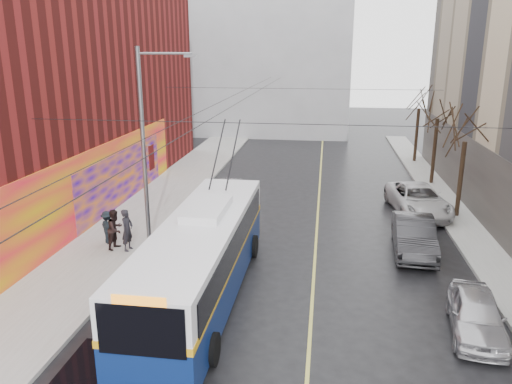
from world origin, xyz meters
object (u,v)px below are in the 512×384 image
at_px(tree_mid, 439,107).
at_px(parked_car_a, 476,314).
at_px(parked_car_c, 418,199).
at_px(following_car, 224,193).
at_px(pedestrian_b, 115,229).
at_px(tree_near, 467,127).
at_px(pedestrian_c, 108,227).
at_px(pedestrian_a, 127,230).
at_px(trolleybus, 202,257).
at_px(tree_far, 420,99).
at_px(streetlight_pole, 147,143).
at_px(parked_car_b, 414,236).

bearing_deg(tree_mid, parked_car_a, -96.71).
xyz_separation_m(parked_car_c, following_car, (-11.01, -0.02, -0.03)).
distance_m(tree_mid, parked_car_c, 8.10).
relative_size(following_car, pedestrian_b, 2.45).
height_order(tree_near, pedestrian_c, tree_near).
bearing_deg(following_car, parked_car_a, -46.48).
bearing_deg(following_car, pedestrian_a, -107.74).
height_order(trolleybus, parked_car_a, trolleybus).
xyz_separation_m(tree_mid, parked_car_c, (-2.00, -6.46, -4.45)).
bearing_deg(tree_far, streetlight_pole, -127.12).
bearing_deg(following_car, pedestrian_c, -117.45).
distance_m(following_car, pedestrian_c, 8.12).
height_order(parked_car_a, pedestrian_b, pedestrian_b).
bearing_deg(parked_car_c, streetlight_pole, -160.64).
distance_m(tree_near, parked_car_a, 12.88).
bearing_deg(trolleybus, pedestrian_a, 140.61).
bearing_deg(parked_car_b, pedestrian_b, -168.85).
bearing_deg(tree_near, following_car, 177.74).
bearing_deg(tree_near, streetlight_pole, -158.38).
xyz_separation_m(tree_mid, parked_car_a, (-2.23, -18.93, -4.57)).
xyz_separation_m(streetlight_pole, pedestrian_c, (-1.94, -0.51, -3.91)).
height_order(trolleybus, parked_car_c, trolleybus).
height_order(parked_car_a, pedestrian_c, pedestrian_c).
xyz_separation_m(pedestrian_a, pedestrian_c, (-1.22, 0.65, -0.17)).
xyz_separation_m(parked_car_b, pedestrian_a, (-12.73, -1.88, 0.30)).
bearing_deg(trolleybus, parked_car_c, 50.19).
bearing_deg(parked_car_c, pedestrian_b, -159.41).
xyz_separation_m(tree_near, parked_car_b, (-3.13, -5.28, -4.17)).
relative_size(parked_car_a, following_car, 0.88).
bearing_deg(parked_car_c, trolleybus, -137.25).
bearing_deg(streetlight_pole, parked_car_a, -24.67).
xyz_separation_m(parked_car_b, following_car, (-9.88, 5.80, -0.03)).
relative_size(streetlight_pole, tree_mid, 1.35).
height_order(tree_near, parked_car_a, tree_near).
bearing_deg(tree_far, tree_mid, -90.00).
relative_size(streetlight_pole, following_car, 1.99).
bearing_deg(tree_mid, trolleybus, -123.00).
xyz_separation_m(parked_car_a, pedestrian_b, (-14.23, 4.88, 0.39)).
height_order(following_car, pedestrian_c, pedestrian_c).
bearing_deg(following_car, trolleybus, -79.91).
xyz_separation_m(tree_near, pedestrian_c, (-17.08, -6.51, -4.04)).
relative_size(tree_mid, pedestrian_c, 4.27).
relative_size(parked_car_b, pedestrian_c, 3.12).
bearing_deg(pedestrian_c, pedestrian_a, -165.45).
bearing_deg(pedestrian_c, tree_near, -116.66).
distance_m(parked_car_a, pedestrian_b, 15.05).
height_order(tree_mid, pedestrian_a, tree_mid).
bearing_deg(following_car, tree_near, 0.36).
bearing_deg(pedestrian_b, tree_far, -25.63).
relative_size(parked_car_c, pedestrian_b, 3.12).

